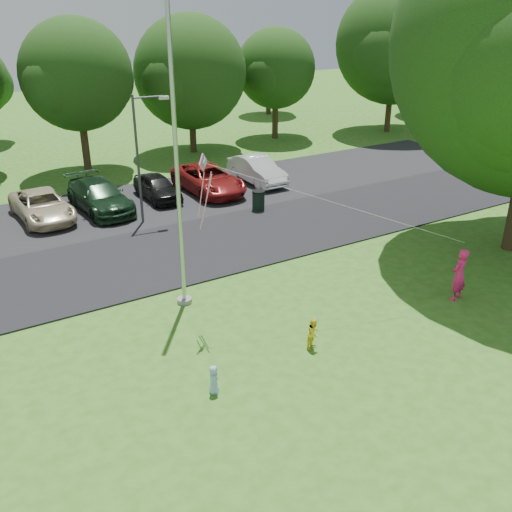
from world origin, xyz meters
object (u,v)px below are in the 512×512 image
flagpole (178,185)px  child_yellow (314,333)px  trash_can (258,201)px  child_blue (214,380)px  woman (459,275)px  street_lamp (142,148)px  kite (216,181)px

flagpole → child_yellow: flagpole is taller
trash_can → child_yellow: (-4.94, -11.16, -0.02)m
child_yellow → child_blue: size_ratio=1.19×
woman → child_yellow: woman is taller
flagpole → street_lamp: bearing=77.2°
flagpole → child_blue: bearing=-106.0°
trash_can → child_yellow: trash_can is taller
street_lamp → flagpole: bearing=-95.7°
street_lamp → child_yellow: street_lamp is taller
street_lamp → trash_can: size_ratio=5.73×
flagpole → kite: (0.47, -1.68, 0.50)m
kite → flagpole: bearing=66.2°
street_lamp → child_blue: (-3.22, -12.85, -3.07)m
child_yellow → kite: size_ratio=0.12×
woman → child_yellow: size_ratio=1.91×
trash_can → child_yellow: size_ratio=1.03×
child_blue → kite: (1.87, 3.20, 4.25)m
child_yellow → kite: kite is taller
flagpole → trash_can: 10.35m
flagpole → child_yellow: bearing=-65.1°
trash_can → street_lamp: bearing=165.8°
flagpole → child_blue: (-1.40, -4.88, -3.76)m
child_blue → kite: bearing=-9.6°
flagpole → child_blue: flagpole is taller
street_lamp → woman: street_lamp is taller
trash_can → woman: bearing=-84.6°
child_blue → woman: bearing=-67.7°
kite → street_lamp: bearing=42.6°
street_lamp → kite: street_lamp is taller
street_lamp → trash_can: (5.22, -1.32, -2.97)m
flagpole → kite: bearing=-74.4°
flagpole → woman: 9.88m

